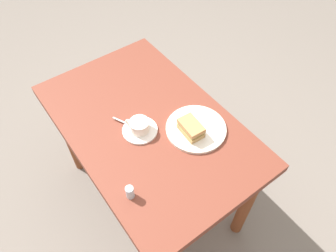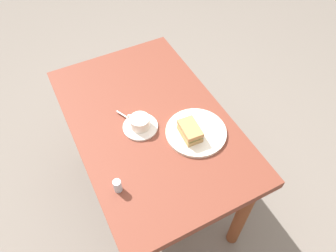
{
  "view_description": "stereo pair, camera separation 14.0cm",
  "coord_description": "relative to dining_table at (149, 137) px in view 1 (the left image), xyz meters",
  "views": [
    {
      "loc": [
        -0.8,
        0.47,
        1.84
      ],
      "look_at": [
        -0.09,
        -0.05,
        0.75
      ],
      "focal_mm": 33.96,
      "sensor_mm": 36.0,
      "label": 1
    },
    {
      "loc": [
        -0.87,
        0.35,
        1.84
      ],
      "look_at": [
        -0.09,
        -0.05,
        0.75
      ],
      "focal_mm": 33.96,
      "sensor_mm": 36.0,
      "label": 2
    }
  ],
  "objects": [
    {
      "name": "sandwich_plate",
      "position": [
        -0.16,
        -0.15,
        0.12
      ],
      "size": [
        0.27,
        0.27,
        0.01
      ],
      "primitive_type": "cylinder",
      "color": "silver",
      "rests_on": "dining_table"
    },
    {
      "name": "coffee_cup",
      "position": [
        -0.02,
        0.05,
        0.15
      ],
      "size": [
        0.11,
        0.09,
        0.05
      ],
      "color": "silver",
      "rests_on": "coffee_saucer"
    },
    {
      "name": "sandwich_front",
      "position": [
        -0.17,
        -0.12,
        0.15
      ],
      "size": [
        0.12,
        0.08,
        0.06
      ],
      "color": "tan",
      "rests_on": "sandwich_plate"
    },
    {
      "name": "spoon",
      "position": [
        0.05,
        0.09,
        0.12
      ],
      "size": [
        0.09,
        0.05,
        0.01
      ],
      "color": "silver",
      "rests_on": "coffee_saucer"
    },
    {
      "name": "dining_table",
      "position": [
        0.0,
        0.0,
        0.0
      ],
      "size": [
        1.08,
        0.69,
        0.72
      ],
      "color": "brown",
      "rests_on": "ground_plane"
    },
    {
      "name": "ground_plane",
      "position": [
        0.0,
        0.0,
        -0.61
      ],
      "size": [
        6.0,
        6.0,
        0.0
      ],
      "primitive_type": "plane",
      "color": "slate"
    },
    {
      "name": "salt_shaker",
      "position": [
        -0.27,
        0.26,
        0.14
      ],
      "size": [
        0.03,
        0.03,
        0.06
      ],
      "primitive_type": "cylinder",
      "color": "silver",
      "rests_on": "dining_table"
    },
    {
      "name": "coffee_saucer",
      "position": [
        -0.02,
        0.05,
        0.12
      ],
      "size": [
        0.16,
        0.16,
        0.01
      ],
      "primitive_type": "cylinder",
      "color": "silver",
      "rests_on": "dining_table"
    }
  ]
}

